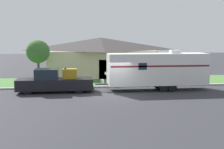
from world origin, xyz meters
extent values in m
plane|color=#2D2D33|center=(0.00, 0.00, 0.00)|extent=(120.00, 120.00, 0.00)
cube|color=#ADADA8|center=(0.00, 3.75, 0.07)|extent=(80.00, 0.30, 0.14)
cube|color=#477538|center=(0.00, 7.40, 0.01)|extent=(80.00, 7.00, 0.03)
cube|color=beige|center=(-0.15, 12.64, 1.49)|extent=(12.06, 6.89, 2.98)
pyramid|color=#3D3838|center=(-0.15, 12.64, 3.71)|extent=(13.02, 7.44, 1.47)
cube|color=#4C3828|center=(-0.15, 9.23, 1.05)|extent=(1.00, 0.06, 2.10)
cylinder|color=black|center=(-6.99, 1.08, 0.43)|extent=(0.85, 0.28, 0.85)
cylinder|color=black|center=(-6.99, 2.69, 0.43)|extent=(0.85, 0.28, 0.85)
cylinder|color=black|center=(-2.92, 1.08, 0.43)|extent=(0.85, 0.28, 0.85)
cylinder|color=black|center=(-2.92, 2.69, 0.43)|extent=(0.85, 0.28, 0.85)
cube|color=black|center=(-6.19, 1.88, 0.68)|extent=(3.58, 1.97, 0.89)
cube|color=#19232D|center=(-5.54, 1.88, 1.54)|extent=(1.86, 1.81, 0.82)
cube|color=black|center=(-3.10, 1.88, 0.68)|extent=(2.59, 1.97, 0.89)
cube|color=#333333|center=(-1.75, 1.88, 0.35)|extent=(0.12, 1.77, 0.20)
cube|color=olive|center=(-3.67, 1.88, 1.53)|extent=(1.15, 0.83, 0.80)
cube|color=black|center=(-4.04, 1.88, 2.01)|extent=(0.10, 0.91, 0.08)
cylinder|color=black|center=(4.04, 0.88, 0.35)|extent=(0.71, 0.22, 0.71)
cylinder|color=black|center=(4.04, 2.88, 0.35)|extent=(0.71, 0.22, 0.71)
cylinder|color=black|center=(4.81, 0.88, 0.35)|extent=(0.71, 0.22, 0.71)
cylinder|color=black|center=(4.81, 2.88, 0.35)|extent=(0.71, 0.22, 0.71)
cube|color=silver|center=(3.75, 1.88, 1.84)|extent=(8.46, 2.28, 2.64)
cube|color=#5B1E1E|center=(3.75, 0.74, 2.16)|extent=(8.29, 0.01, 0.14)
cube|color=#383838|center=(-1.02, 1.88, 0.57)|extent=(1.08, 0.12, 0.10)
cylinder|color=silver|center=(-0.97, 1.88, 0.80)|extent=(0.28, 0.28, 0.36)
cube|color=silver|center=(5.27, 1.88, 3.29)|extent=(0.80, 0.68, 0.28)
cube|color=#19232D|center=(2.23, 0.74, 2.16)|extent=(0.70, 0.01, 0.56)
cylinder|color=brown|center=(-0.24, 4.53, 0.54)|extent=(0.09, 0.09, 1.08)
cube|color=silver|center=(-0.24, 4.53, 1.19)|extent=(0.48, 0.20, 0.22)
cylinder|color=brown|center=(-6.82, 7.67, 1.11)|extent=(0.24, 0.24, 2.22)
sphere|color=#38662D|center=(-6.82, 7.67, 3.09)|extent=(2.32, 2.32, 2.32)
camera|label=1|loc=(-3.35, -23.91, 4.60)|focal=50.00mm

